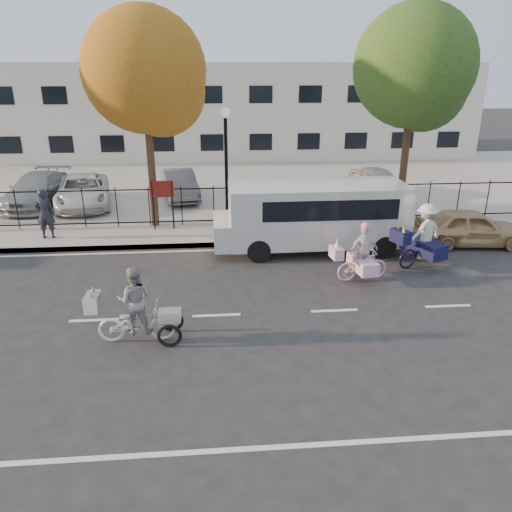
{
  "coord_description": "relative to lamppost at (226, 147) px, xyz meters",
  "views": [
    {
      "loc": [
        0.03,
        -11.14,
        5.86
      ],
      "look_at": [
        1.09,
        1.2,
        1.1
      ],
      "focal_mm": 35.0,
      "sensor_mm": 36.0,
      "label": 1
    }
  ],
  "objects": [
    {
      "name": "gold_sedan",
      "position": [
        8.31,
        -2.3,
        -2.48
      ],
      "size": [
        3.87,
        1.9,
        1.27
      ],
      "primitive_type": "imported",
      "rotation": [
        0.0,
        0.0,
        1.46
      ],
      "color": "tan",
      "rests_on": "ground"
    },
    {
      "name": "street_sign",
      "position": [
        -2.35,
        0.0,
        -1.7
      ],
      "size": [
        0.85,
        0.06,
        1.8
      ],
      "color": "black",
      "rests_on": "sidewalk"
    },
    {
      "name": "lot_car_b",
      "position": [
        -6.08,
        3.57,
        -2.31
      ],
      "size": [
        3.04,
        5.02,
        1.3
      ],
      "primitive_type": "imported",
      "rotation": [
        0.0,
        0.0,
        0.2
      ],
      "color": "silver",
      "rests_on": "parking_lot"
    },
    {
      "name": "unicorn_bike",
      "position": [
        3.7,
        -4.95,
        -2.46
      ],
      "size": [
        1.77,
        1.25,
        1.76
      ],
      "rotation": [
        0.0,
        0.0,
        1.71
      ],
      "color": "#F2B8D3",
      "rests_on": "ground"
    },
    {
      "name": "sidewalk",
      "position": [
        -0.5,
        -0.7,
        -3.04
      ],
      "size": [
        60.0,
        2.2,
        0.15
      ],
      "primitive_type": "cube",
      "color": "#A8A399",
      "rests_on": "ground"
    },
    {
      "name": "curb",
      "position": [
        -0.5,
        -1.75,
        -3.04
      ],
      "size": [
        60.0,
        0.1,
        0.15
      ],
      "primitive_type": "cube",
      "color": "#A8A399",
      "rests_on": "ground"
    },
    {
      "name": "lamppost",
      "position": [
        0.0,
        0.0,
        0.0
      ],
      "size": [
        0.36,
        0.36,
        4.33
      ],
      "color": "black",
      "rests_on": "sidewalk"
    },
    {
      "name": "ground",
      "position": [
        -0.5,
        -6.8,
        -3.11
      ],
      "size": [
        120.0,
        120.0,
        0.0
      ],
      "primitive_type": "plane",
      "color": "#333334"
    },
    {
      "name": "tree_east",
      "position": [
        6.93,
        0.56,
        2.48
      ],
      "size": [
        4.36,
        4.36,
        7.99
      ],
      "color": "#442D1D",
      "rests_on": "ground"
    },
    {
      "name": "tree_mid",
      "position": [
        -2.58,
        0.56,
        2.35
      ],
      "size": [
        4.25,
        4.25,
        7.8
      ],
      "color": "#442D1D",
      "rests_on": "ground"
    },
    {
      "name": "iron_fence",
      "position": [
        -0.5,
        0.4,
        -2.21
      ],
      "size": [
        58.0,
        0.06,
        1.5
      ],
      "primitive_type": null,
      "color": "black",
      "rests_on": "sidewalk"
    },
    {
      "name": "white_van",
      "position": [
        2.79,
        -2.3,
        -1.87
      ],
      "size": [
        6.33,
        2.17,
        2.25
      ],
      "rotation": [
        0.0,
        0.0,
        0.01
      ],
      "color": "silver",
      "rests_on": "ground"
    },
    {
      "name": "building",
      "position": [
        -0.5,
        18.2,
        -0.11
      ],
      "size": [
        34.0,
        10.0,
        6.0
      ],
      "primitive_type": "cube",
      "color": "silver",
      "rests_on": "ground"
    },
    {
      "name": "parking_lot",
      "position": [
        -0.5,
        8.2,
        -3.04
      ],
      "size": [
        60.0,
        15.6,
        0.15
      ],
      "primitive_type": "cube",
      "color": "#A8A399",
      "rests_on": "ground"
    },
    {
      "name": "road_markings",
      "position": [
        -0.5,
        -6.8,
        -3.11
      ],
      "size": [
        60.0,
        9.52,
        0.01
      ],
      "primitive_type": null,
      "color": "silver",
      "rests_on": "ground"
    },
    {
      "name": "lot_car_a",
      "position": [
        -8.07,
        3.82,
        -2.29
      ],
      "size": [
        2.17,
        4.73,
        1.34
      ],
      "primitive_type": "imported",
      "rotation": [
        0.0,
        0.0,
        -0.06
      ],
      "color": "#929599",
      "rests_on": "parking_lot"
    },
    {
      "name": "lot_car_d",
      "position": [
        7.03,
        4.01,
        -2.29
      ],
      "size": [
        2.18,
        4.13,
        1.34
      ],
      "primitive_type": "imported",
      "rotation": [
        0.0,
        0.0,
        0.16
      ],
      "color": "#A6A8AD",
      "rests_on": "parking_lot"
    },
    {
      "name": "zebra_trike",
      "position": [
        -2.29,
        -7.84,
        -2.42
      ],
      "size": [
        2.08,
        0.78,
        1.79
      ],
      "rotation": [
        0.0,
        0.0,
        1.56
      ],
      "color": "white",
      "rests_on": "ground"
    },
    {
      "name": "pedestrian",
      "position": [
        -6.34,
        -0.71,
        -2.08
      ],
      "size": [
        0.65,
        0.44,
        1.76
      ],
      "primitive_type": "imported",
      "rotation": [
        0.0,
        0.0,
        3.17
      ],
      "color": "black",
      "rests_on": "sidewalk"
    },
    {
      "name": "bull_bike",
      "position": [
        5.9,
        -3.99,
        -2.32
      ],
      "size": [
        2.18,
        1.55,
        1.97
      ],
      "rotation": [
        0.0,
        0.0,
        1.95
      ],
      "color": "black",
      "rests_on": "ground"
    },
    {
      "name": "lot_car_c",
      "position": [
        -2.01,
        4.45,
        -2.33
      ],
      "size": [
        2.06,
        4.04,
        1.27
      ],
      "primitive_type": "imported",
      "rotation": [
        0.0,
        0.0,
        0.19
      ],
      "color": "#515459",
      "rests_on": "parking_lot"
    }
  ]
}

